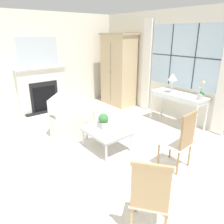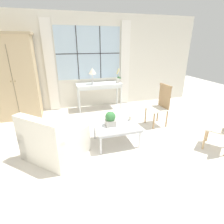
% 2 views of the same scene
% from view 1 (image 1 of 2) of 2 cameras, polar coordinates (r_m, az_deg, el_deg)
% --- Properties ---
extents(ground_plane, '(14.00, 14.00, 0.00)m').
position_cam_1_polar(ground_plane, '(4.36, -7.90, -10.90)').
color(ground_plane, silver).
extents(wall_back_windowed, '(7.20, 0.14, 2.80)m').
position_cam_1_polar(wall_back_windowed, '(5.92, 17.85, 11.04)').
color(wall_back_windowed, silver).
rests_on(wall_back_windowed, ground_plane).
extents(wall_left, '(0.06, 7.20, 2.80)m').
position_cam_1_polar(wall_left, '(6.81, -17.49, 12.10)').
color(wall_left, silver).
rests_on(wall_left, ground_plane).
extents(fireplace, '(0.34, 1.48, 2.17)m').
position_cam_1_polar(fireplace, '(6.75, -17.71, 6.34)').
color(fireplace, black).
rests_on(fireplace, ground_plane).
extents(armoire, '(1.16, 0.68, 2.23)m').
position_cam_1_polar(armoire, '(7.05, 1.67, 10.92)').
color(armoire, tan).
rests_on(armoire, ground_plane).
extents(console_table, '(1.39, 0.51, 0.81)m').
position_cam_1_polar(console_table, '(5.66, 17.00, 3.70)').
color(console_table, silver).
rests_on(console_table, ground_plane).
extents(table_lamp, '(0.24, 0.24, 0.49)m').
position_cam_1_polar(table_lamp, '(5.64, 15.54, 8.69)').
color(table_lamp, silver).
rests_on(table_lamp, console_table).
extents(potted_orchid, '(0.16, 0.12, 0.44)m').
position_cam_1_polar(potted_orchid, '(5.25, 22.20, 4.67)').
color(potted_orchid, '#BCB7AD').
rests_on(potted_orchid, console_table).
extents(armchair_upholstered, '(1.27, 1.27, 0.87)m').
position_cam_1_polar(armchair_upholstered, '(5.32, -10.38, -1.83)').
color(armchair_upholstered, silver).
rests_on(armchair_upholstered, ground_plane).
extents(side_chair_wooden, '(0.48, 0.48, 1.04)m').
position_cam_1_polar(side_chair_wooden, '(3.83, 17.68, -6.58)').
color(side_chair_wooden, white).
rests_on(side_chair_wooden, ground_plane).
extents(accent_chair_wooden, '(0.62, 0.62, 1.00)m').
position_cam_1_polar(accent_chair_wooden, '(2.59, 9.98, -20.43)').
color(accent_chair_wooden, beige).
rests_on(accent_chair_wooden, ground_plane).
extents(coffee_table, '(0.90, 0.71, 0.42)m').
position_cam_1_polar(coffee_table, '(4.38, -1.48, -5.06)').
color(coffee_table, silver).
rests_on(coffee_table, ground_plane).
extents(potted_plant_small, '(0.21, 0.21, 0.30)m').
position_cam_1_polar(potted_plant_small, '(4.40, -2.26, -2.25)').
color(potted_plant_small, '#BCB7AD').
rests_on(potted_plant_small, coffee_table).
extents(pillar_candle, '(0.09, 0.09, 0.11)m').
position_cam_1_polar(pillar_candle, '(4.17, 2.92, -5.05)').
color(pillar_candle, silver).
rests_on(pillar_candle, coffee_table).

